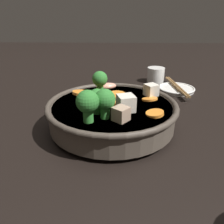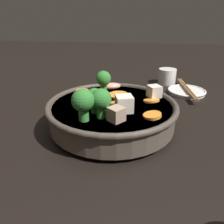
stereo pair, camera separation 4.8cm
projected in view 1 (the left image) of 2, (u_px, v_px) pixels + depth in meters
name	position (u px, v px, depth m)	size (l,w,h in m)	color
ground_plane	(112.00, 127.00, 0.50)	(3.00, 3.00, 0.00)	black
stirfry_bowl	(112.00, 111.00, 0.48)	(0.28, 0.28, 0.12)	#51473D
side_saucer	(176.00, 89.00, 0.72)	(0.12, 0.12, 0.01)	white
tea_cup	(156.00, 75.00, 0.81)	(0.06, 0.06, 0.05)	white
chopsticks_pair	(177.00, 86.00, 0.72)	(0.21, 0.03, 0.01)	olive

